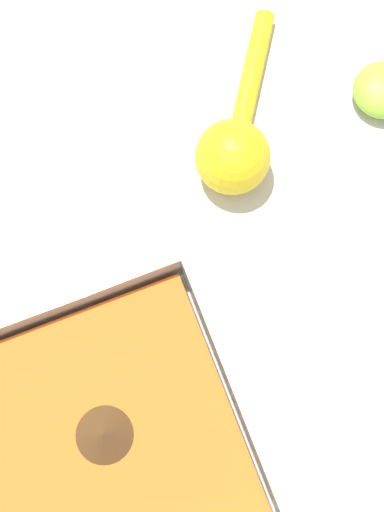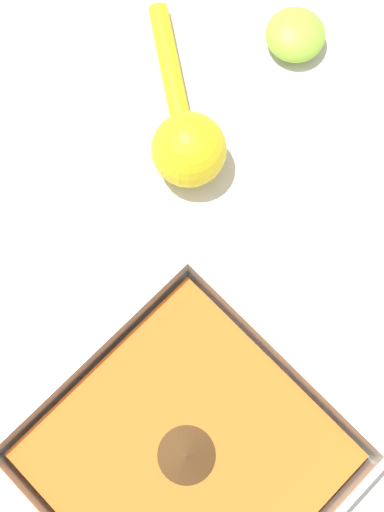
{
  "view_description": "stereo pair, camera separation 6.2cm",
  "coord_description": "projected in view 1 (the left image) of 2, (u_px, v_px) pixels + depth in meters",
  "views": [
    {
      "loc": [
        -0.1,
        0.04,
        0.64
      ],
      "look_at": [
        -0.16,
        -0.1,
        0.03
      ],
      "focal_mm": 50.0,
      "sensor_mm": 36.0,
      "label": 1
    },
    {
      "loc": [
        -0.05,
        0.01,
        0.64
      ],
      "look_at": [
        -0.16,
        -0.1,
        0.03
      ],
      "focal_mm": 50.0,
      "sensor_mm": 36.0,
      "label": 2
    }
  ],
  "objects": [
    {
      "name": "lemon_squeezer",
      "position": [
        235.0,
        146.0,
        0.65
      ],
      "size": [
        0.13,
        0.18,
        0.07
      ],
      "rotation": [
        0.0,
        0.0,
        0.98
      ],
      "color": "yellow",
      "rests_on": "ground_plane"
    },
    {
      "name": "lemon_half",
      "position": [
        384.0,
        90.0,
        0.68
      ],
      "size": [
        0.06,
        0.06,
        0.03
      ],
      "color": "#93CC38",
      "rests_on": "ground_plane"
    },
    {
      "name": "ground_plane",
      "position": [
        65.0,
        435.0,
        0.62
      ],
      "size": [
        4.0,
        4.0,
        0.0
      ],
      "primitive_type": "plane",
      "color": "beige"
    },
    {
      "name": "square_dish",
      "position": [
        107.0,
        435.0,
        0.6
      ],
      "size": [
        0.23,
        0.23,
        0.06
      ],
      "color": "silver",
      "rests_on": "ground_plane"
    }
  ]
}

